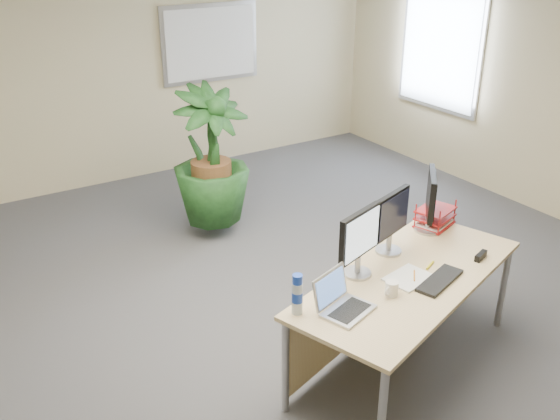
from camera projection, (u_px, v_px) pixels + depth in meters
floor at (311, 342)px, 4.72m from camera, size 8.00×8.00×0.00m
back_wall at (117, 70)px, 7.24m from camera, size 7.00×0.04×2.70m
whiteboard at (210, 43)px, 7.71m from camera, size 1.30×0.04×0.95m
window at (441, 46)px, 7.53m from camera, size 0.04×1.30×1.55m
desk at (394, 290)px, 4.32m from camera, size 2.06×1.36×0.73m
floor_plant at (211, 164)px, 6.11m from camera, size 1.00×1.00×1.50m
monitor_left at (359, 239)px, 4.10m from camera, size 0.41×0.19×0.47m
monitor_right at (391, 219)px, 4.39m from camera, size 0.41×0.19×0.46m
monitor_dark at (431, 198)px, 4.70m from camera, size 0.32×0.34×0.48m
laptop at (341, 301)px, 3.81m from camera, size 0.39×0.36×0.23m
keyboard at (440, 280)px, 4.12m from camera, size 0.45×0.27×0.02m
coffee_mug at (391, 288)px, 3.96m from camera, size 0.12×0.09×0.10m
spiral_notebook at (409, 278)px, 4.16m from camera, size 0.34×0.28×0.01m
orange_pen at (414, 276)px, 4.17m from camera, size 0.10×0.11×0.01m
yellow_highlighter at (430, 265)px, 4.31m from camera, size 0.12×0.07×0.02m
water_bottle at (297, 295)px, 3.74m from camera, size 0.07×0.07×0.27m
letter_tray at (435, 218)px, 4.87m from camera, size 0.36×0.31×0.14m
stapler at (481, 256)px, 4.40m from camera, size 0.14×0.08×0.05m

